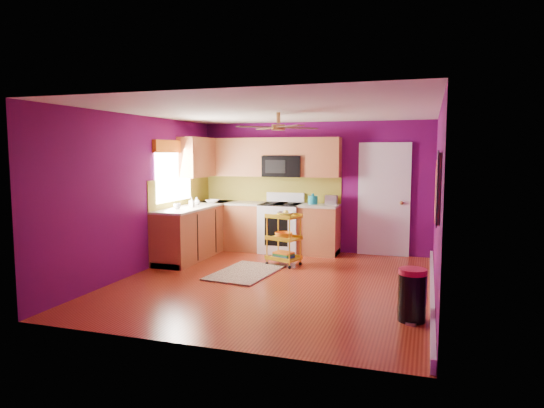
% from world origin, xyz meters
% --- Properties ---
extents(ground, '(5.00, 5.00, 0.00)m').
position_xyz_m(ground, '(0.00, 0.00, 0.00)').
color(ground, maroon).
rests_on(ground, ground).
extents(room_envelope, '(4.54, 5.04, 2.52)m').
position_xyz_m(room_envelope, '(0.03, 0.00, 1.63)').
color(room_envelope, '#5E0A55').
rests_on(room_envelope, ground).
extents(lower_cabinets, '(2.81, 2.31, 0.94)m').
position_xyz_m(lower_cabinets, '(-1.35, 1.82, 0.43)').
color(lower_cabinets, brown).
rests_on(lower_cabinets, ground).
extents(electric_range, '(0.76, 0.66, 1.13)m').
position_xyz_m(electric_range, '(-0.55, 2.17, 0.48)').
color(electric_range, white).
rests_on(electric_range, ground).
extents(upper_cabinetry, '(2.80, 2.30, 1.26)m').
position_xyz_m(upper_cabinetry, '(-1.24, 2.17, 1.80)').
color(upper_cabinetry, brown).
rests_on(upper_cabinetry, ground).
extents(left_window, '(0.08, 1.35, 1.08)m').
position_xyz_m(left_window, '(-2.22, 1.05, 1.74)').
color(left_window, white).
rests_on(left_window, ground).
extents(panel_door, '(0.95, 0.11, 2.15)m').
position_xyz_m(panel_door, '(1.35, 2.47, 1.02)').
color(panel_door, white).
rests_on(panel_door, ground).
extents(right_wall_art, '(0.04, 2.74, 1.04)m').
position_xyz_m(right_wall_art, '(2.23, -0.34, 1.44)').
color(right_wall_art, black).
rests_on(right_wall_art, ground).
extents(ceiling_fan, '(1.01, 1.01, 0.26)m').
position_xyz_m(ceiling_fan, '(0.00, 0.20, 2.29)').
color(ceiling_fan, '#BF8C3F').
rests_on(ceiling_fan, ground).
extents(shag_rug, '(0.99, 1.46, 0.02)m').
position_xyz_m(shag_rug, '(-0.60, 0.39, 0.01)').
color(shag_rug, black).
rests_on(shag_rug, ground).
extents(rolling_cart, '(0.62, 0.53, 0.95)m').
position_xyz_m(rolling_cart, '(-0.18, 1.11, 0.49)').
color(rolling_cart, yellow).
rests_on(rolling_cart, ground).
extents(trash_can, '(0.38, 0.39, 0.60)m').
position_xyz_m(trash_can, '(1.99, -1.09, 0.30)').
color(trash_can, black).
rests_on(trash_can, ground).
extents(teal_kettle, '(0.18, 0.18, 0.21)m').
position_xyz_m(teal_kettle, '(0.05, 2.26, 1.02)').
color(teal_kettle, '#12798A').
rests_on(teal_kettle, lower_cabinets).
extents(toaster, '(0.22, 0.15, 0.18)m').
position_xyz_m(toaster, '(0.40, 2.28, 1.03)').
color(toaster, beige).
rests_on(toaster, lower_cabinets).
extents(soap_bottle_a, '(0.08, 0.08, 0.18)m').
position_xyz_m(soap_bottle_a, '(-1.89, 1.08, 1.03)').
color(soap_bottle_a, '#EA3F72').
rests_on(soap_bottle_a, lower_cabinets).
extents(soap_bottle_b, '(0.12, 0.12, 0.15)m').
position_xyz_m(soap_bottle_b, '(-1.96, 1.41, 1.02)').
color(soap_bottle_b, white).
rests_on(soap_bottle_b, lower_cabinets).
extents(counter_dish, '(0.26, 0.26, 0.06)m').
position_xyz_m(counter_dish, '(-1.87, 1.89, 0.97)').
color(counter_dish, white).
rests_on(counter_dish, lower_cabinets).
extents(counter_cup, '(0.12, 0.12, 0.10)m').
position_xyz_m(counter_cup, '(-2.00, 0.74, 0.99)').
color(counter_cup, white).
rests_on(counter_cup, lower_cabinets).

